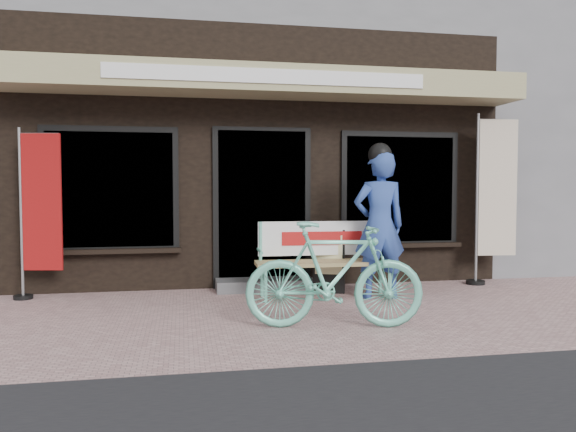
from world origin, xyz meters
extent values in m
plane|color=tan|center=(0.00, 0.00, 0.00)|extent=(70.00, 70.00, 0.00)
cube|color=black|center=(0.00, 5.00, 1.80)|extent=(7.00, 6.00, 3.60)
cube|color=slate|center=(0.00, 5.00, 4.80)|extent=(7.00, 6.00, 2.40)
cube|color=tan|center=(0.00, 1.65, 2.75)|extent=(7.00, 0.80, 0.35)
cube|color=white|center=(0.00, 1.24, 2.75)|extent=(4.00, 0.02, 0.18)
cube|color=black|center=(0.00, 1.98, 1.10)|extent=(1.20, 0.06, 2.10)
cube|color=black|center=(0.00, 1.97, 1.10)|extent=(1.35, 0.04, 2.20)
cube|color=black|center=(-2.00, 1.98, 1.35)|extent=(1.60, 0.06, 1.50)
cube|color=black|center=(2.00, 1.98, 1.35)|extent=(1.60, 0.06, 1.50)
cube|color=black|center=(-2.00, 1.97, 1.35)|extent=(1.75, 0.04, 1.65)
cube|color=black|center=(2.00, 1.97, 1.35)|extent=(1.75, 0.04, 1.65)
cube|color=black|center=(-2.00, 1.92, 0.55)|extent=(1.80, 0.18, 0.06)
cube|color=black|center=(2.00, 1.92, 0.55)|extent=(1.80, 0.18, 0.06)
cube|color=#59595B|center=(0.00, 1.75, 0.07)|extent=(1.30, 0.45, 0.15)
cylinder|color=#67CAAD|center=(-0.11, 0.93, 0.20)|extent=(0.04, 0.04, 0.41)
cylinder|color=#67CAAD|center=(-0.10, 1.32, 0.20)|extent=(0.04, 0.04, 0.41)
cylinder|color=#67CAAD|center=(1.44, 0.89, 0.20)|extent=(0.04, 0.04, 0.41)
cylinder|color=#67CAAD|center=(1.45, 1.27, 0.20)|extent=(0.04, 0.04, 0.41)
cube|color=#A18C58|center=(0.67, 1.10, 0.44)|extent=(1.76, 0.49, 0.05)
cylinder|color=#67CAAD|center=(-0.12, 1.32, 0.68)|extent=(0.04, 0.04, 0.53)
cylinder|color=#67CAAD|center=(1.47, 1.27, 0.68)|extent=(0.04, 0.04, 0.53)
cube|color=white|center=(0.68, 1.32, 0.73)|extent=(1.65, 0.09, 0.44)
cube|color=#B21414|center=(0.68, 1.29, 0.73)|extent=(1.05, 0.04, 0.17)
cylinder|color=#67CAAD|center=(-0.15, 1.13, 0.60)|extent=(0.05, 0.43, 0.04)
cylinder|color=#67CAAD|center=(1.50, 1.08, 0.60)|extent=(0.05, 0.43, 0.04)
imported|color=#2A4694|center=(1.32, 0.95, 0.91)|extent=(0.67, 0.45, 1.82)
sphere|color=black|center=(1.32, 0.95, 1.78)|extent=(0.30, 0.30, 0.29)
imported|color=#67CAAD|center=(0.38, -0.38, 0.52)|extent=(1.81, 0.80, 1.05)
cylinder|color=gray|center=(-3.03, 1.71, 1.06)|extent=(0.04, 0.04, 2.11)
cylinder|color=gray|center=(-2.79, 1.66, 2.03)|extent=(0.48, 0.11, 0.02)
cube|color=maroon|center=(-2.77, 1.66, 1.20)|extent=(0.48, 0.12, 1.68)
cylinder|color=black|center=(-3.03, 1.71, 0.02)|extent=(0.27, 0.27, 0.05)
cylinder|color=gray|center=(3.02, 1.64, 1.21)|extent=(0.04, 0.04, 2.42)
cylinder|color=gray|center=(3.29, 1.60, 2.33)|extent=(0.55, 0.10, 0.03)
cube|color=beige|center=(3.31, 1.60, 1.37)|extent=(0.55, 0.10, 1.92)
cylinder|color=black|center=(3.02, 1.64, 0.03)|extent=(0.30, 0.30, 0.05)
cube|color=black|center=(0.79, 1.39, 0.42)|extent=(0.42, 0.21, 0.83)
cube|color=beige|center=(0.78, 1.34, 0.51)|extent=(0.34, 0.14, 0.51)
camera|label=1|loc=(-1.09, -5.66, 1.39)|focal=35.00mm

